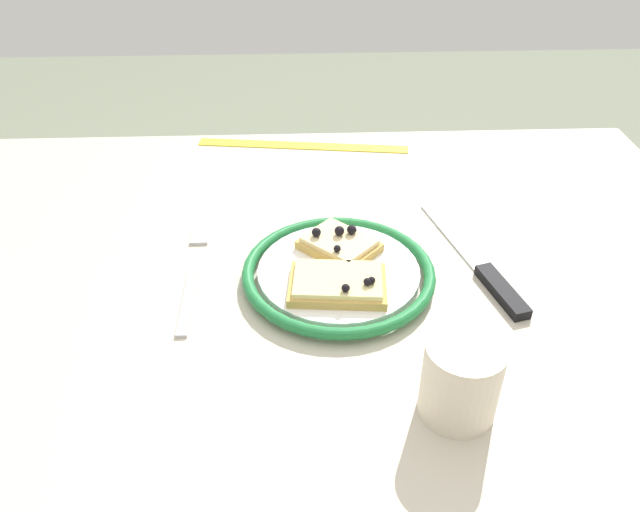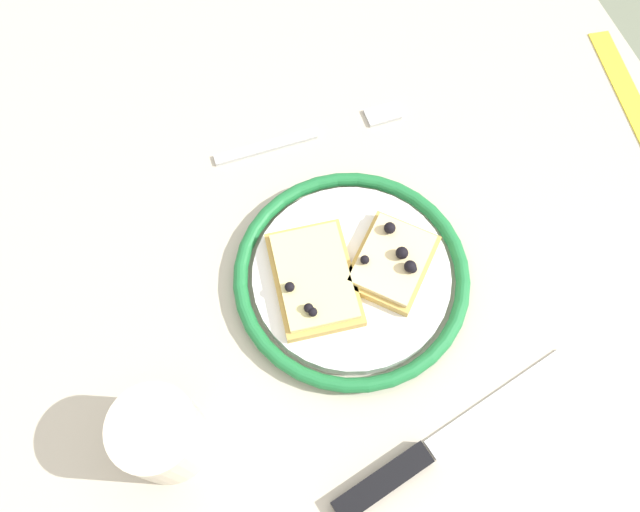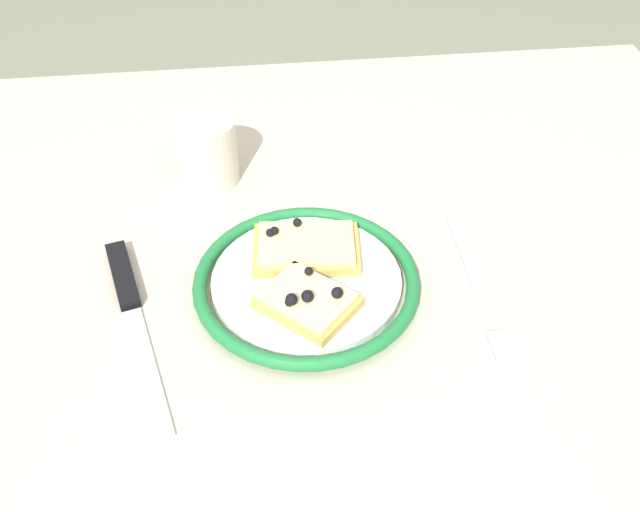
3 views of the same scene
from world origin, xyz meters
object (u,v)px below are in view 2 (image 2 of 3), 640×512
Objects in this scene: pizza_slice_near at (392,261)px; cup at (162,435)px; dining_table at (309,298)px; knife at (419,459)px; plate at (351,276)px; fork at (311,134)px; pizza_slice_far at (310,279)px.

cup is (0.09, -0.23, 0.01)m from pizza_slice_near.
knife is at bearing 10.27° from dining_table.
plate is 0.17m from knife.
dining_table is 4.73× the size of plate.
plate reaches higher than dining_table.
cup reaches higher than dining_table.
plate is 2.86× the size of cup.
pizza_slice_near reaches higher than knife.
pizza_slice_near is (0.00, 0.04, 0.01)m from plate.
plate reaches higher than knife.
knife is at bearing -2.47° from fork.
pizza_slice_far is at bearing -10.27° from dining_table.
fork is at bearing 175.01° from plate.
fork is (-0.34, 0.01, -0.00)m from knife.
pizza_slice_near is 0.08m from pizza_slice_far.
pizza_slice_near is at bearing 111.30° from cup.
knife is 0.34m from fork.
dining_table is 0.11m from pizza_slice_far.
plate is at bearing -4.99° from fork.
cup is at bearing -111.89° from knife.
cup is (0.12, -0.16, 0.12)m from dining_table.
dining_table is 5.20× the size of fork.
pizza_slice_far reaches higher than dining_table.
plate is at bearing 115.77° from cup.
fork is at bearing 160.93° from dining_table.
fork is at bearing -172.19° from pizza_slice_near.
dining_table is at bearing -123.79° from plate.
pizza_slice_far is 1.44× the size of cup.
pizza_slice_near is at bearing 7.81° from fork.
plate is 1.98× the size of pizza_slice_far.
pizza_slice_near is at bearing 167.22° from knife.
knife is (0.20, 0.04, 0.09)m from dining_table.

